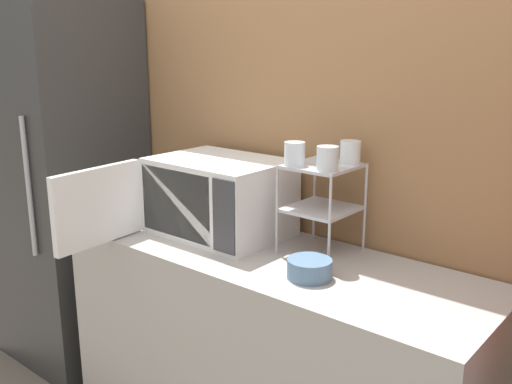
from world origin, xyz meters
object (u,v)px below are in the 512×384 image
(microwave, at_px, (214,197))
(glass_front_right, at_px, (327,159))
(dish_rack, at_px, (322,190))
(bowl, at_px, (310,269))
(glass_front_left, at_px, (295,154))
(refrigerator, at_px, (64,187))
(glass_back_right, at_px, (350,152))

(microwave, distance_m, glass_front_right, 0.59)
(dish_rack, relative_size, bowl, 2.23)
(glass_front_left, bearing_deg, dish_rack, 48.17)
(microwave, height_order, bowl, microwave)
(dish_rack, distance_m, refrigerator, 1.55)
(glass_front_right, relative_size, refrigerator, 0.05)
(glass_front_right, height_order, bowl, glass_front_right)
(dish_rack, distance_m, glass_back_right, 0.17)
(glass_back_right, bearing_deg, microwave, -161.44)
(dish_rack, bearing_deg, glass_front_left, -131.83)
(glass_front_left, bearing_deg, bowl, -40.44)
(microwave, distance_m, glass_back_right, 0.61)
(glass_back_right, distance_m, refrigerator, 1.66)
(glass_back_right, relative_size, refrigerator, 0.05)
(glass_front_left, distance_m, glass_front_right, 0.14)
(bowl, bearing_deg, glass_front_left, 139.56)
(glass_front_right, bearing_deg, refrigerator, -177.48)
(glass_front_left, distance_m, bowl, 0.43)
(glass_back_right, distance_m, glass_front_right, 0.16)
(bowl, bearing_deg, dish_rack, 115.69)
(microwave, bearing_deg, refrigerator, -177.58)
(dish_rack, bearing_deg, glass_back_right, 46.78)
(microwave, distance_m, glass_front_left, 0.46)
(glass_back_right, bearing_deg, dish_rack, -133.22)
(dish_rack, xyz_separation_m, refrigerator, (-1.53, -0.15, -0.21))
(dish_rack, bearing_deg, refrigerator, -174.40)
(microwave, xyz_separation_m, dish_rack, (0.47, 0.11, 0.09))
(dish_rack, bearing_deg, microwave, -167.31)
(microwave, height_order, glass_back_right, glass_back_right)
(glass_back_right, xyz_separation_m, refrigerator, (-1.60, -0.23, -0.35))
(dish_rack, height_order, glass_back_right, glass_back_right)
(dish_rack, xyz_separation_m, glass_back_right, (0.07, 0.08, 0.14))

